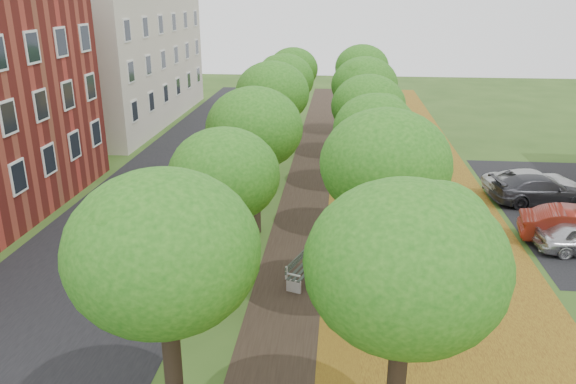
# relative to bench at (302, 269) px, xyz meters

# --- Properties ---
(street_asphalt) EXTENTS (8.00, 70.00, 0.01)m
(street_asphalt) POSITION_rel_bench_xyz_m (-7.57, 7.14, -0.47)
(street_asphalt) COLOR black
(street_asphalt) RESTS_ON ground
(footpath) EXTENTS (3.20, 70.00, 0.01)m
(footpath) POSITION_rel_bench_xyz_m (-0.07, 7.14, -0.47)
(footpath) COLOR black
(footpath) RESTS_ON ground
(leaf_verge) EXTENTS (7.50, 70.00, 0.01)m
(leaf_verge) POSITION_rel_bench_xyz_m (4.93, 7.14, -0.47)
(leaf_verge) COLOR olive
(leaf_verge) RESTS_ON ground
(tree_row_west) EXTENTS (3.67, 33.67, 6.13)m
(tree_row_west) POSITION_rel_bench_xyz_m (-2.27, 7.14, 4.07)
(tree_row_west) COLOR black
(tree_row_west) RESTS_ON ground
(tree_row_east) EXTENTS (3.67, 33.67, 6.13)m
(tree_row_east) POSITION_rel_bench_xyz_m (2.53, 7.14, 4.07)
(tree_row_east) COLOR black
(tree_row_east) RESTS_ON ground
(building_cream) EXTENTS (10.30, 20.30, 10.40)m
(building_cream) POSITION_rel_bench_xyz_m (-17.07, 25.14, 4.74)
(building_cream) COLOR beige
(building_cream) RESTS_ON ground
(bench) EXTENTS (1.16, 1.99, 0.90)m
(bench) POSITION_rel_bench_xyz_m (0.00, 0.00, 0.00)
(bench) COLOR #2D3931
(bench) RESTS_ON ground
(car_grey) EXTENTS (4.97, 2.64, 1.37)m
(car_grey) POSITION_rel_bench_xyz_m (10.93, 8.88, 0.22)
(car_grey) COLOR #313136
(car_grey) RESTS_ON ground
(car_white) EXTENTS (5.16, 2.91, 1.36)m
(car_white) POSITION_rel_bench_xyz_m (10.93, 9.80, 0.21)
(car_white) COLOR silver
(car_white) RESTS_ON ground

